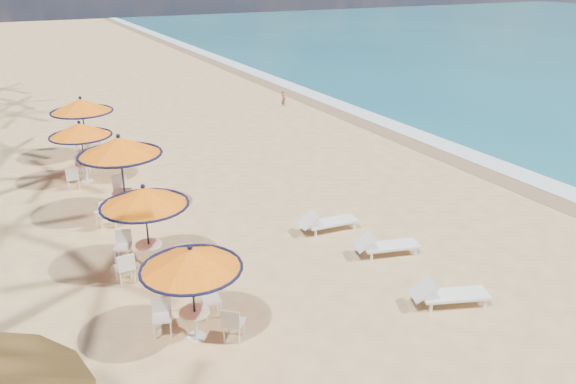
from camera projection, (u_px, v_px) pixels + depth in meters
name	position (u px, v px, depth m)	size (l,w,h in m)	color
ground	(381.00, 286.00, 13.63)	(160.00, 160.00, 0.00)	tan
foam_strip	(417.00, 135.00, 25.83)	(1.20, 140.00, 0.04)	white
wetsand_band	(401.00, 137.00, 25.44)	(1.40, 140.00, 0.02)	olive
station_0	(193.00, 270.00, 11.22)	(2.08, 2.08, 2.17)	black
station_1	(144.00, 208.00, 13.85)	(2.21, 2.21, 2.30)	black
station_2	(121.00, 157.00, 16.81)	(2.52, 2.52, 2.63)	black
station_3	(80.00, 137.00, 19.67)	(2.16, 2.22, 2.26)	black
station_4	(83.00, 112.00, 22.19)	(2.42, 2.42, 2.52)	black
lounger_near	(447.00, 294.00, 12.77)	(1.89, 1.15, 0.65)	white
lounger_mid	(384.00, 245.00, 15.02)	(1.86, 0.98, 0.64)	white
lounger_far	(326.00, 221.00, 16.38)	(1.83, 0.70, 0.64)	white
person	(283.00, 98.00, 30.97)	(0.34, 0.22, 0.93)	#905F49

